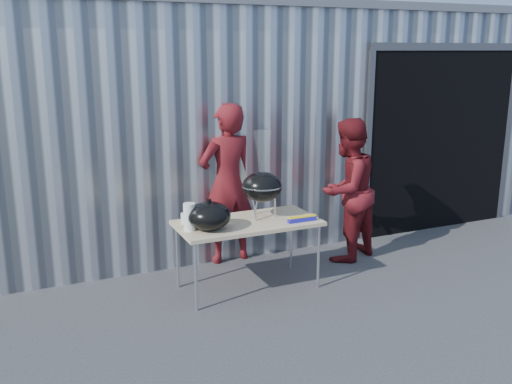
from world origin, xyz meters
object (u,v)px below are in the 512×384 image
person_cook (227,184)px  folding_table (248,225)px  kettle_grill (262,179)px  person_bystander (347,190)px

person_cook → folding_table: bearing=76.1°
folding_table → kettle_grill: bearing=21.3°
folding_table → person_bystander: person_bystander is taller
folding_table → kettle_grill: 0.51m
kettle_grill → person_cook: (-0.09, 0.79, -0.21)m
person_cook → person_bystander: 1.44m
folding_table → person_bystander: (1.45, 0.34, 0.16)m
folding_table → person_bystander: bearing=13.1°
folding_table → person_cook: person_cook is taller
kettle_grill → person_bystander: bearing=11.7°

